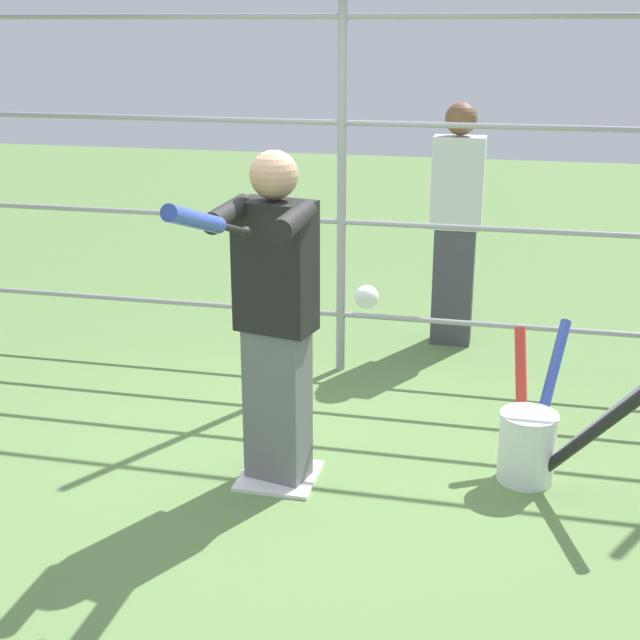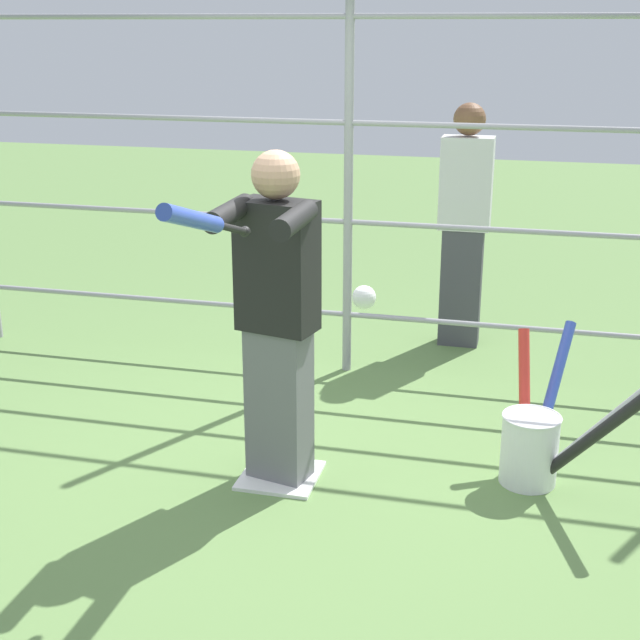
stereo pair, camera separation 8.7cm
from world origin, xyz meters
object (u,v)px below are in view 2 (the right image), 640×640
object	(u,v)px
baseball_bat_swinging	(200,221)
bat_bucket	(539,440)
batter	(277,311)
softball_in_flight	(364,297)
bystander_behind_fence	(464,223)

from	to	relation	value
baseball_bat_swinging	bat_bucket	world-z (taller)	baseball_bat_swinging
batter	softball_in_flight	bearing A→B (deg)	130.21
bat_bucket	bystander_behind_fence	size ratio (longest dim) A/B	0.53
baseball_bat_swinging	bat_bucket	bearing A→B (deg)	-137.98
batter	bat_bucket	bearing A→B (deg)	-166.99
softball_in_flight	bat_bucket	size ratio (longest dim) A/B	0.10
batter	bat_bucket	world-z (taller)	batter
batter	bat_bucket	size ratio (longest dim) A/B	1.84
baseball_bat_swinging	bystander_behind_fence	xyz separation A→B (m)	(-0.72, -3.24, -0.65)
baseball_bat_swinging	bat_bucket	distance (m)	2.23
bat_bucket	softball_in_flight	bearing A→B (deg)	53.23
bystander_behind_fence	baseball_bat_swinging	bearing A→B (deg)	77.51
baseball_bat_swinging	softball_in_flight	world-z (taller)	baseball_bat_swinging
bat_bucket	bystander_behind_fence	world-z (taller)	bystander_behind_fence
softball_in_flight	bystander_behind_fence	distance (m)	3.04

